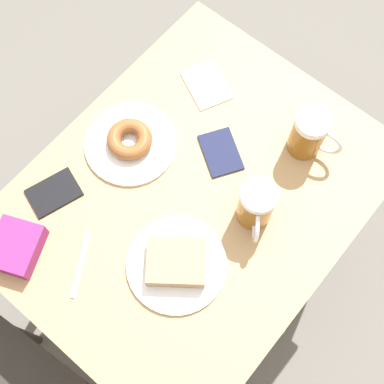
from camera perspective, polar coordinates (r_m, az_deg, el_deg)
The scene contains 11 objects.
ground_plane at distance 2.09m, azimuth -0.00°, elevation -7.90°, with size 8.00×8.00×0.00m, color #666059.
table at distance 1.42m, azimuth -0.00°, elevation -1.36°, with size 0.76×0.96×0.77m.
plate_with_cake at distance 1.28m, azimuth -1.68°, elevation -7.60°, with size 0.24×0.24×0.05m.
plate_with_donut at distance 1.40m, azimuth -6.63°, elevation 5.37°, with size 0.24×0.24×0.05m.
beer_mug_left at distance 1.27m, azimuth 6.86°, elevation -1.45°, with size 0.10×0.12×0.14m.
beer_mug_center at distance 1.37m, azimuth 12.42°, elevation 6.07°, with size 0.14×0.09×0.14m.
napkin_folded at distance 1.49m, azimuth 1.56°, elevation 11.35°, with size 0.16×0.15×0.00m.
fork at distance 1.32m, azimuth -11.79°, elevation -7.59°, with size 0.09×0.15×0.00m.
passport_near_edge at distance 1.39m, azimuth 3.09°, elevation 4.25°, with size 0.15×0.14×0.01m.
passport_far_edge at distance 1.39m, azimuth -14.52°, elevation -0.07°, with size 0.12×0.15×0.01m.
blue_pouch at distance 1.35m, azimuth -18.25°, elevation -5.62°, with size 0.15×0.16×0.05m.
Camera 1 is at (-0.31, 0.37, 2.03)m, focal length 50.00 mm.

